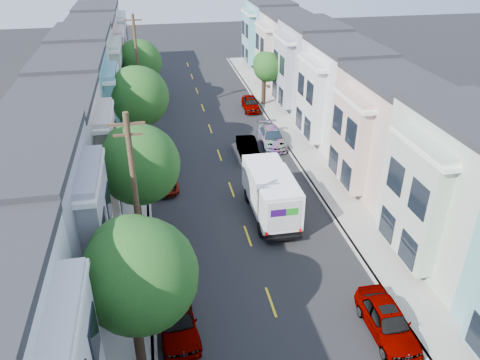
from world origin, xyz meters
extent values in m
plane|color=black|center=(0.00, 0.00, 0.00)|extent=(160.00, 160.00, 0.00)
cube|color=black|center=(0.00, 15.00, 0.01)|extent=(12.00, 70.00, 0.02)
cube|color=gray|center=(-6.05, 15.00, 0.07)|extent=(0.30, 70.00, 0.15)
cube|color=gray|center=(6.05, 15.00, 0.07)|extent=(0.30, 70.00, 0.15)
cube|color=gray|center=(-7.35, 15.00, 0.07)|extent=(2.60, 70.00, 0.15)
cube|color=gray|center=(7.35, 15.00, 0.07)|extent=(2.60, 70.00, 0.15)
cube|color=gold|center=(0.00, 15.00, 0.00)|extent=(0.12, 70.00, 0.01)
cube|color=#C9A79A|center=(-11.15, 15.00, 0.00)|extent=(5.00, 70.00, 8.50)
cube|color=#C9A79A|center=(11.15, 15.00, 0.00)|extent=(5.00, 70.00, 8.50)
cylinder|color=black|center=(-6.60, -2.78, 1.71)|extent=(0.44, 0.44, 3.42)
sphere|color=#2F5E23|center=(-6.30, -2.78, 5.06)|extent=(4.70, 4.70, 4.70)
cylinder|color=black|center=(-6.60, 6.86, 1.78)|extent=(0.44, 0.44, 3.56)
sphere|color=#2F5E23|center=(-6.30, 6.86, 5.21)|extent=(4.70, 4.70, 4.70)
cylinder|color=black|center=(-6.60, 18.10, 1.96)|extent=(0.44, 0.44, 3.91)
sphere|color=#2F5E23|center=(-6.30, 18.10, 5.56)|extent=(4.70, 4.70, 4.70)
cylinder|color=black|center=(-6.60, 31.03, 1.68)|extent=(0.44, 0.44, 3.35)
sphere|color=#2F5E23|center=(-6.30, 31.03, 4.95)|extent=(4.56, 4.56, 4.56)
cylinder|color=black|center=(6.60, 29.67, 1.54)|extent=(0.44, 0.44, 3.07)
sphere|color=#2F5E23|center=(6.90, 29.67, 4.16)|extent=(3.10, 3.10, 3.10)
cylinder|color=#42301E|center=(-6.30, 2.00, 5.00)|extent=(0.26, 0.26, 10.00)
cube|color=#42301E|center=(-6.30, 2.00, 9.60)|extent=(1.60, 0.12, 0.12)
cylinder|color=#42301E|center=(-6.30, 28.00, 5.00)|extent=(0.26, 0.26, 10.00)
cube|color=#42301E|center=(-6.30, 28.00, 9.60)|extent=(1.60, 0.12, 0.12)
cube|color=white|center=(1.97, 7.13, 1.97)|extent=(2.53, 4.54, 2.48)
cube|color=white|center=(1.97, 10.46, 1.87)|extent=(2.53, 2.11, 2.28)
cube|color=black|center=(1.97, 8.08, 0.60)|extent=(2.33, 6.52, 0.25)
cube|color=#2D0A51|center=(1.60, 4.86, 2.27)|extent=(0.95, 0.04, 0.46)
cube|color=#198C1E|center=(2.44, 4.86, 2.27)|extent=(0.74, 0.04, 0.46)
cylinder|color=black|center=(0.83, 5.89, 0.47)|extent=(0.30, 0.95, 0.95)
cylinder|color=black|center=(3.11, 5.89, 0.47)|extent=(0.30, 0.95, 0.95)
cylinder|color=black|center=(0.83, 10.14, 0.47)|extent=(0.30, 0.95, 0.95)
cylinder|color=black|center=(3.11, 10.14, 0.47)|extent=(0.30, 0.95, 0.95)
imported|color=black|center=(2.35, 17.48, 0.70)|extent=(1.65, 4.25, 1.40)
imported|color=silver|center=(-4.90, -1.05, 0.76)|extent=(2.15, 4.80, 1.52)
imported|color=maroon|center=(-4.90, 13.43, 0.61)|extent=(2.10, 4.44, 1.23)
imported|color=silver|center=(4.90, -3.03, 0.76)|extent=(1.82, 4.68, 1.51)
imported|color=black|center=(4.90, 19.33, 0.72)|extent=(2.23, 4.89, 1.44)
imported|color=black|center=(4.90, 28.42, 0.68)|extent=(1.82, 4.29, 1.37)
camera|label=1|loc=(-5.00, -17.66, 17.23)|focal=35.00mm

